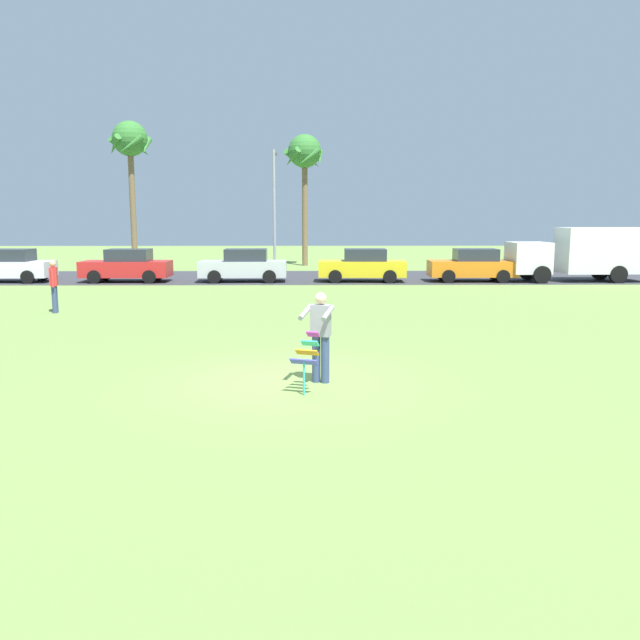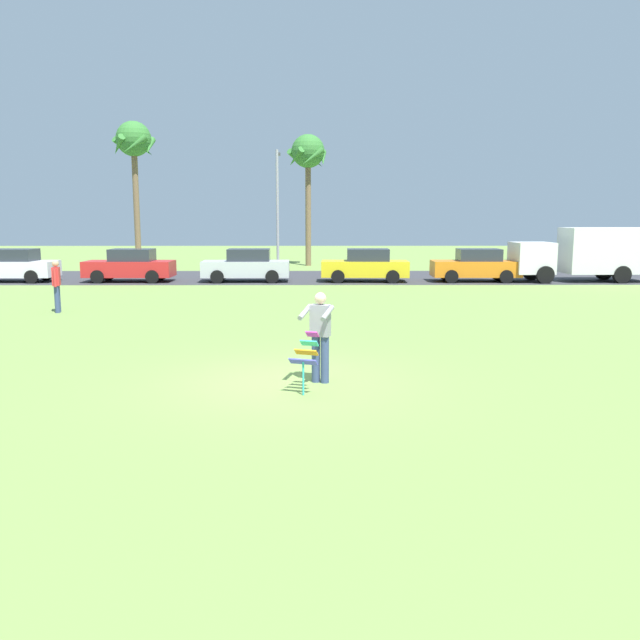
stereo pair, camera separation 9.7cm
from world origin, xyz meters
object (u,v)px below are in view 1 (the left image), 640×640
(person_kite_flyer, at_px, (320,334))
(parked_car_yellow, at_px, (363,266))
(parked_car_silver, at_px, (244,266))
(palm_tree_right_near, at_px, (305,157))
(streetlight_pole, at_px, (274,202))
(palm_tree_left_near, at_px, (130,145))
(parked_car_white, at_px, (8,266))
(parked_car_orange, at_px, (473,266))
(parked_truck_white_box, at_px, (586,253))
(person_walker_near, at_px, (54,285))
(kite_held, at_px, (307,354))
(parked_car_red, at_px, (127,266))

(person_kite_flyer, distance_m, parked_car_yellow, 19.85)
(parked_car_silver, relative_size, palm_tree_right_near, 0.51)
(streetlight_pole, bearing_deg, palm_tree_left_near, 169.28)
(parked_car_white, xyz_separation_m, parked_car_orange, (22.56, -0.00, 0.00))
(parked_car_orange, xyz_separation_m, palm_tree_left_near, (-18.83, 8.96, 6.64))
(parked_car_silver, relative_size, palm_tree_left_near, 0.48)
(parked_car_silver, bearing_deg, parked_truck_white_box, -0.01)
(person_kite_flyer, height_order, parked_car_silver, person_kite_flyer)
(parked_car_silver, height_order, person_walker_near, person_walker_near)
(person_kite_flyer, height_order, parked_truck_white_box, parked_truck_white_box)
(parked_car_silver, xyz_separation_m, palm_tree_right_near, (2.88, 10.76, 6.13))
(palm_tree_left_near, bearing_deg, parked_car_yellow, -33.69)
(parked_truck_white_box, distance_m, palm_tree_left_near, 26.65)
(kite_held, distance_m, person_walker_near, 13.11)
(palm_tree_right_near, relative_size, streetlight_pole, 1.19)
(palm_tree_left_near, bearing_deg, parked_car_red, -77.50)
(person_kite_flyer, xyz_separation_m, parked_car_silver, (-3.46, 19.71, -0.18))
(parked_car_orange, bearing_deg, parked_car_silver, 179.99)
(streetlight_pole, bearing_deg, parked_truck_white_box, -25.06)
(parked_truck_white_box, bearing_deg, parked_car_silver, 179.99)
(person_kite_flyer, distance_m, streetlight_pole, 27.28)
(person_walker_near, bearing_deg, kite_held, -50.27)
(parked_car_orange, relative_size, parked_truck_white_box, 0.63)
(parked_car_silver, height_order, streetlight_pole, streetlight_pole)
(parked_car_red, relative_size, palm_tree_right_near, 0.51)
(person_kite_flyer, relative_size, palm_tree_right_near, 0.21)
(person_kite_flyer, relative_size, parked_car_white, 0.41)
(person_kite_flyer, bearing_deg, parked_car_orange, 68.59)
(parked_car_white, distance_m, parked_car_red, 5.72)
(person_kite_flyer, bearing_deg, streetlight_pole, 94.96)
(parked_car_white, relative_size, parked_truck_white_box, 0.62)
(streetlight_pole, distance_m, person_walker_near, 18.99)
(parked_car_yellow, bearing_deg, palm_tree_right_near, 105.14)
(parked_car_red, xyz_separation_m, palm_tree_right_near, (8.54, 10.76, 6.13))
(parked_car_white, xyz_separation_m, palm_tree_left_near, (3.73, 8.96, 6.64))
(kite_held, bearing_deg, parked_car_silver, 98.93)
(person_kite_flyer, xyz_separation_m, kite_held, (-0.25, -0.73, -0.24))
(person_walker_near, bearing_deg, parked_car_red, 92.74)
(parked_car_red, bearing_deg, parked_car_yellow, -0.01)
(palm_tree_right_near, bearing_deg, person_kite_flyer, -88.90)
(parked_car_silver, relative_size, parked_car_orange, 1.00)
(parked_car_silver, bearing_deg, kite_held, -81.07)
(parked_car_orange, height_order, person_walker_near, person_walker_near)
(streetlight_pole, bearing_deg, person_kite_flyer, -85.04)
(parked_car_silver, relative_size, parked_truck_white_box, 0.63)
(person_kite_flyer, distance_m, parked_car_silver, 20.01)
(kite_held, distance_m, streetlight_pole, 28.01)
(kite_held, relative_size, parked_car_red, 0.26)
(parked_car_orange, xyz_separation_m, parked_truck_white_box, (5.54, -0.00, 0.64))
(parked_car_white, height_order, parked_car_red, same)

